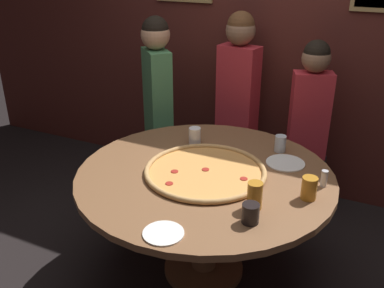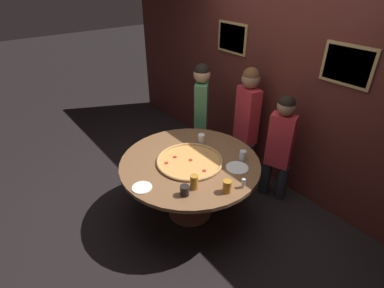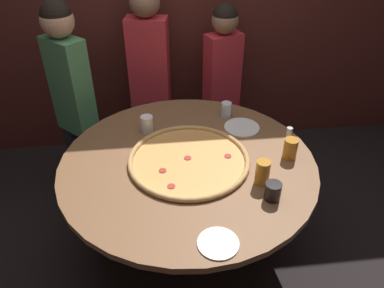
% 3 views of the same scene
% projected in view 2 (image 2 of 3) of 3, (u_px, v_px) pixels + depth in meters
% --- Properties ---
extents(ground_plane, '(24.00, 24.00, 0.00)m').
position_uv_depth(ground_plane, '(190.00, 211.00, 3.66)').
color(ground_plane, black).
extents(back_wall, '(6.40, 0.08, 2.60)m').
position_uv_depth(back_wall, '(277.00, 86.00, 3.71)').
color(back_wall, '#4C1E19').
rests_on(back_wall, ground_plane).
extents(dining_table, '(1.54, 1.54, 0.74)m').
position_uv_depth(dining_table, '(190.00, 171.00, 3.35)').
color(dining_table, brown).
rests_on(dining_table, ground_plane).
extents(giant_pizza, '(0.73, 0.73, 0.03)m').
position_uv_depth(giant_pizza, '(190.00, 161.00, 3.26)').
color(giant_pizza, '#E0994C').
rests_on(giant_pizza, dining_table).
extents(drink_cup_by_shaker, '(0.09, 0.09, 0.10)m').
position_uv_depth(drink_cup_by_shaker, '(185.00, 190.00, 2.78)').
color(drink_cup_by_shaker, black).
rests_on(drink_cup_by_shaker, dining_table).
extents(drink_cup_near_left, '(0.08, 0.08, 0.13)m').
position_uv_depth(drink_cup_near_left, '(227.00, 186.00, 2.81)').
color(drink_cup_near_left, '#BC7A23').
rests_on(drink_cup_near_left, dining_table).
extents(drink_cup_front_edge, '(0.07, 0.07, 0.11)m').
position_uv_depth(drink_cup_front_edge, '(243.00, 155.00, 3.28)').
color(drink_cup_front_edge, silver).
rests_on(drink_cup_front_edge, dining_table).
extents(drink_cup_far_left, '(0.08, 0.08, 0.11)m').
position_uv_depth(drink_cup_far_left, '(201.00, 139.00, 3.59)').
color(drink_cup_far_left, white).
rests_on(drink_cup_far_left, dining_table).
extents(drink_cup_centre_back, '(0.08, 0.08, 0.15)m').
position_uv_depth(drink_cup_centre_back, '(194.00, 182.00, 2.85)').
color(drink_cup_centre_back, '#BC7A23').
rests_on(drink_cup_centre_back, dining_table).
extents(white_plate_right_side, '(0.20, 0.20, 0.01)m').
position_uv_depth(white_plate_right_side, '(142.00, 187.00, 2.89)').
color(white_plate_right_side, white).
rests_on(white_plate_right_side, dining_table).
extents(white_plate_near_front, '(0.24, 0.24, 0.01)m').
position_uv_depth(white_plate_near_front, '(237.00, 168.00, 3.17)').
color(white_plate_near_front, white).
rests_on(white_plate_near_front, dining_table).
extents(condiment_shaker, '(0.04, 0.04, 0.10)m').
position_uv_depth(condiment_shaker, '(243.00, 183.00, 2.87)').
color(condiment_shaker, silver).
rests_on(condiment_shaker, dining_table).
extents(diner_side_left, '(0.36, 0.36, 1.50)m').
position_uv_depth(diner_side_left, '(201.00, 110.00, 4.16)').
color(diner_side_left, '#232328').
rests_on(diner_side_left, ground_plane).
extents(diner_centre_back, '(0.36, 0.25, 1.38)m').
position_uv_depth(diner_centre_back, '(280.00, 143.00, 3.53)').
color(diner_centre_back, '#232328').
rests_on(diner_centre_back, ground_plane).
extents(diner_far_left, '(0.40, 0.23, 1.54)m').
position_uv_depth(diner_far_left, '(247.00, 117.00, 3.92)').
color(diner_far_left, '#232328').
rests_on(diner_far_left, ground_plane).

